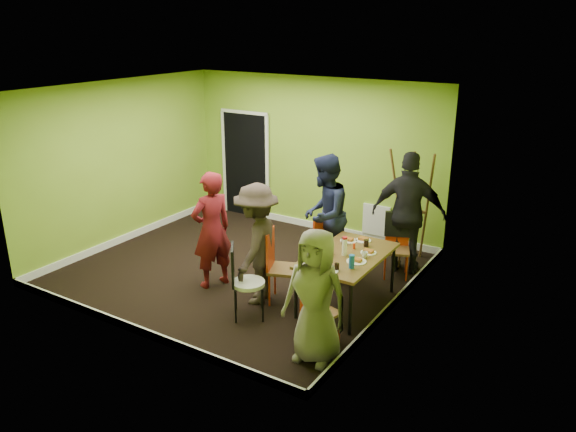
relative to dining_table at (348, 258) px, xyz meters
name	(u,v)px	position (x,y,z in m)	size (l,w,h in m)	color
ground	(242,270)	(-1.90, 0.16, -0.70)	(5.00, 5.00, 0.00)	black
room_walls	(240,209)	(-1.92, 0.20, 0.29)	(5.04, 4.54, 2.82)	olive
dining_table	(348,258)	(0.00, 0.00, 0.00)	(0.90, 1.50, 0.75)	black
chair_left_far	(325,245)	(-0.66, 0.59, -0.16)	(0.43, 0.42, 0.95)	red
chair_left_near	(279,262)	(-0.85, -0.39, -0.11)	(0.55, 0.55, 1.04)	red
chair_back_end	(398,231)	(0.17, 1.37, -0.02)	(0.53, 0.57, 0.96)	red
chair_front_end	(317,309)	(0.17, -1.13, -0.19)	(0.44, 0.44, 0.89)	red
chair_bentwood	(243,278)	(-1.01, -1.00, -0.14)	(0.54, 0.54, 1.00)	black
easel	(410,208)	(0.18, 1.86, 0.22)	(0.74, 0.70, 1.85)	brown
plate_near_left	(349,241)	(-0.20, 0.43, 0.06)	(0.24, 0.24, 0.01)	white
plate_near_right	(317,259)	(-0.26, -0.37, 0.06)	(0.22, 0.22, 0.01)	white
plate_far_back	(363,240)	(-0.03, 0.55, 0.06)	(0.22, 0.22, 0.01)	white
plate_far_front	(328,270)	(0.03, -0.61, 0.06)	(0.26, 0.26, 0.01)	white
plate_wall_back	(368,253)	(0.22, 0.18, 0.06)	(0.21, 0.21, 0.01)	white
plate_wall_front	(356,261)	(0.21, -0.16, 0.06)	(0.26, 0.26, 0.01)	white
thermos	(345,247)	(-0.02, -0.05, 0.17)	(0.07, 0.07, 0.23)	white
blue_bottle	(352,262)	(0.24, -0.37, 0.14)	(0.07, 0.07, 0.18)	#1757B3
orange_bottle	(354,246)	(-0.01, 0.22, 0.09)	(0.03, 0.03, 0.08)	red
glass_mid	(344,241)	(-0.21, 0.29, 0.10)	(0.07, 0.07, 0.10)	black
glass_back	(366,243)	(0.09, 0.38, 0.10)	(0.07, 0.07, 0.10)	black
glass_front	(337,267)	(0.11, -0.53, 0.10)	(0.06, 0.06, 0.09)	black
cup_a	(328,251)	(-0.23, -0.14, 0.11)	(0.13, 0.13, 0.11)	white
cup_b	(365,255)	(0.24, 0.01, 0.10)	(0.09, 0.09, 0.08)	white
person_standing	(212,230)	(-1.93, -0.48, 0.17)	(0.63, 0.41, 1.73)	maroon
person_left_far	(325,215)	(-0.80, 0.81, 0.23)	(0.90, 0.70, 1.85)	#161B38
person_left_near	(257,244)	(-1.10, -0.54, 0.15)	(1.09, 0.63, 1.69)	#312621
person_back_end	(409,213)	(0.29, 1.48, 0.25)	(1.11, 0.46, 1.90)	black
person_front_end	(316,297)	(0.27, -1.37, 0.10)	(0.78, 0.51, 1.59)	gray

